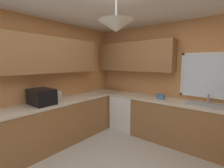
{
  "coord_description": "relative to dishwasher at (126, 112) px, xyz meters",
  "views": [
    {
      "loc": [
        1.26,
        -1.64,
        1.65
      ],
      "look_at": [
        -0.73,
        0.81,
        1.23
      ],
      "focal_mm": 25.63,
      "sensor_mm": 36.0,
      "label": 1
    }
  ],
  "objects": [
    {
      "name": "sink_assembly",
      "position": [
        1.72,
        0.04,
        0.48
      ],
      "size": [
        0.66,
        0.4,
        0.19
      ],
      "color": "#9EA0A5",
      "rests_on": "counter_run_back"
    },
    {
      "name": "bowl",
      "position": [
        0.86,
        0.03,
        0.51
      ],
      "size": [
        0.18,
        0.18,
        0.09
      ],
      "primitive_type": "cylinder",
      "color": "#4C7099",
      "rests_on": "counter_run_back"
    },
    {
      "name": "microwave",
      "position": [
        -0.66,
        -1.83,
        0.61
      ],
      "size": [
        0.48,
        0.36,
        0.29
      ],
      "primitive_type": "cube",
      "color": "black",
      "rests_on": "counter_run_left"
    },
    {
      "name": "counter_run_back",
      "position": [
        1.12,
        0.03,
        0.02
      ],
      "size": [
        2.97,
        0.65,
        0.89
      ],
      "color": "olive",
      "rests_on": "ground_plane"
    },
    {
      "name": "kettle",
      "position": [
        -0.64,
        -1.49,
        0.57
      ],
      "size": [
        0.12,
        0.12,
        0.21
      ],
      "primitive_type": "cylinder",
      "color": "#B7B7BC",
      "rests_on": "counter_run_left"
    },
    {
      "name": "dishwasher",
      "position": [
        0.0,
        0.0,
        0.0
      ],
      "size": [
        0.6,
        0.6,
        0.84
      ],
      "primitive_type": "cube",
      "color": "white",
      "rests_on": "ground_plane"
    },
    {
      "name": "counter_run_left",
      "position": [
        -0.66,
        -1.62,
        0.02
      ],
      "size": [
        0.65,
        3.64,
        0.89
      ],
      "color": "olive",
      "rests_on": "ground_plane"
    },
    {
      "name": "room_shell",
      "position": [
        0.54,
        -1.12,
        1.31
      ],
      "size": [
        3.88,
        4.03,
        2.58
      ],
      "color": "#C6844C",
      "rests_on": "ground_plane"
    }
  ]
}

